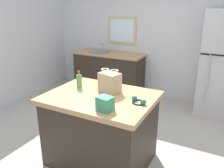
# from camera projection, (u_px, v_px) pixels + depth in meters

# --- Properties ---
(ground) EXTENTS (6.41, 6.41, 0.00)m
(ground) POSITION_uv_depth(u_px,v_px,m) (110.00, 156.00, 3.12)
(ground) COLOR #ADA89E
(back_wall) EXTENTS (5.34, 0.13, 2.70)m
(back_wall) POSITION_uv_depth(u_px,v_px,m) (166.00, 34.00, 4.73)
(back_wall) COLOR silver
(back_wall) RESTS_ON ground
(kitchen_island) EXTENTS (1.28, 0.98, 0.91)m
(kitchen_island) POSITION_uv_depth(u_px,v_px,m) (101.00, 129.00, 2.91)
(kitchen_island) COLOR #33281E
(kitchen_island) RESTS_ON ground
(refrigerator) EXTENTS (0.74, 0.67, 1.87)m
(refrigerator) POSITION_uv_depth(u_px,v_px,m) (223.00, 65.00, 4.03)
(refrigerator) COLOR #B7B7BC
(refrigerator) RESTS_ON ground
(sink_counter) EXTENTS (1.57, 0.59, 1.11)m
(sink_counter) POSITION_uv_depth(u_px,v_px,m) (109.00, 72.00, 5.23)
(sink_counter) COLOR #33281E
(sink_counter) RESTS_ON ground
(shopping_bag) EXTENTS (0.28, 0.22, 0.29)m
(shopping_bag) POSITION_uv_depth(u_px,v_px,m) (110.00, 82.00, 2.82)
(shopping_bag) COLOR tan
(shopping_bag) RESTS_ON kitchen_island
(small_box) EXTENTS (0.17, 0.16, 0.15)m
(small_box) POSITION_uv_depth(u_px,v_px,m) (105.00, 104.00, 2.35)
(small_box) COLOR #388E66
(small_box) RESTS_ON kitchen_island
(bottle) EXTENTS (0.07, 0.07, 0.23)m
(bottle) POSITION_uv_depth(u_px,v_px,m) (79.00, 80.00, 2.97)
(bottle) COLOR #4C9956
(bottle) RESTS_ON kitchen_island
(ear_defenders) EXTENTS (0.20, 0.20, 0.06)m
(ear_defenders) POSITION_uv_depth(u_px,v_px,m) (139.00, 101.00, 2.54)
(ear_defenders) COLOR black
(ear_defenders) RESTS_ON kitchen_island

